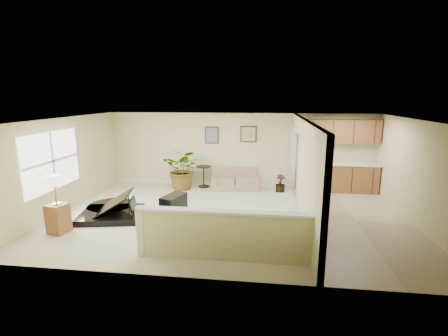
# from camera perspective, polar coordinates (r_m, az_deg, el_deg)

# --- Properties ---
(floor) EXTENTS (9.00, 9.00, 0.00)m
(floor) POSITION_cam_1_polar(r_m,az_deg,el_deg) (8.53, 1.09, -8.45)
(floor) COLOR beige
(floor) RESTS_ON ground
(back_wall) EXTENTS (9.00, 0.04, 2.50)m
(back_wall) POSITION_cam_1_polar(r_m,az_deg,el_deg) (11.10, 2.75, 3.18)
(back_wall) COLOR #CCC48B
(back_wall) RESTS_ON floor
(front_wall) EXTENTS (9.00, 0.04, 2.50)m
(front_wall) POSITION_cam_1_polar(r_m,az_deg,el_deg) (5.30, -2.28, -7.36)
(front_wall) COLOR #CCC48B
(front_wall) RESTS_ON floor
(left_wall) EXTENTS (0.04, 6.00, 2.50)m
(left_wall) POSITION_cam_1_polar(r_m,az_deg,el_deg) (9.71, -26.32, 0.52)
(left_wall) COLOR #CCC48B
(left_wall) RESTS_ON floor
(right_wall) EXTENTS (0.04, 6.00, 2.50)m
(right_wall) POSITION_cam_1_polar(r_m,az_deg,el_deg) (8.91, 31.27, -0.98)
(right_wall) COLOR #CCC48B
(right_wall) RESTS_ON floor
(ceiling) EXTENTS (9.00, 6.00, 0.04)m
(ceiling) POSITION_cam_1_polar(r_m,az_deg,el_deg) (7.98, 1.17, 8.56)
(ceiling) COLOR silver
(ceiling) RESTS_ON back_wall
(kitchen_vinyl) EXTENTS (2.70, 6.00, 0.01)m
(kitchen_vinyl) POSITION_cam_1_polar(r_m,az_deg,el_deg) (8.80, 22.21, -8.71)
(kitchen_vinyl) COLOR tan
(kitchen_vinyl) RESTS_ON floor
(interior_partition) EXTENTS (0.18, 5.99, 2.50)m
(interior_partition) POSITION_cam_1_polar(r_m,az_deg,el_deg) (8.43, 13.57, -0.38)
(interior_partition) COLOR #CCC48B
(interior_partition) RESTS_ON floor
(pony_half_wall) EXTENTS (3.42, 0.22, 1.00)m
(pony_half_wall) POSITION_cam_1_polar(r_m,az_deg,el_deg) (6.21, -0.45, -11.56)
(pony_half_wall) COLOR #CCC48B
(pony_half_wall) RESTS_ON floor
(left_window) EXTENTS (0.05, 2.15, 1.45)m
(left_window) POSITION_cam_1_polar(r_m,az_deg,el_deg) (9.26, -28.04, 1.08)
(left_window) COLOR white
(left_window) RESTS_ON left_wall
(wall_art_left) EXTENTS (0.48, 0.04, 0.58)m
(wall_art_left) POSITION_cam_1_polar(r_m,az_deg,el_deg) (11.11, -2.15, 5.80)
(wall_art_left) COLOR #392914
(wall_art_left) RESTS_ON back_wall
(wall_mirror) EXTENTS (0.55, 0.04, 0.55)m
(wall_mirror) POSITION_cam_1_polar(r_m,az_deg,el_deg) (10.97, 4.34, 5.95)
(wall_mirror) COLOR #392914
(wall_mirror) RESTS_ON back_wall
(kitchen_cabinets) EXTENTS (2.36, 0.65, 2.33)m
(kitchen_cabinets) POSITION_cam_1_polar(r_m,az_deg,el_deg) (11.13, 19.23, 0.52)
(kitchen_cabinets) COLOR brown
(kitchen_cabinets) RESTS_ON floor
(piano) EXTENTS (1.93, 1.96, 1.41)m
(piano) POSITION_cam_1_polar(r_m,az_deg,el_deg) (8.88, -19.25, -4.30)
(piano) COLOR black
(piano) RESTS_ON floor
(piano_bench) EXTENTS (0.60, 0.85, 0.51)m
(piano_bench) POSITION_cam_1_polar(r_m,az_deg,el_deg) (8.70, -8.84, -6.36)
(piano_bench) COLOR black
(piano_bench) RESTS_ON floor
(loveseat) EXTENTS (1.66, 1.07, 0.89)m
(loveseat) POSITION_cam_1_polar(r_m,az_deg,el_deg) (10.94, 1.92, -1.83)
(loveseat) COLOR #9D7D64
(loveseat) RESTS_ON floor
(accent_table) EXTENTS (0.51, 0.51, 0.73)m
(accent_table) POSITION_cam_1_polar(r_m,az_deg,el_deg) (11.06, -3.61, -0.99)
(accent_table) COLOR black
(accent_table) RESTS_ON floor
(palm_plant) EXTENTS (1.35, 1.21, 1.37)m
(palm_plant) POSITION_cam_1_polar(r_m,az_deg,el_deg) (10.84, -7.15, -0.25)
(palm_plant) COLOR black
(palm_plant) RESTS_ON floor
(small_plant) EXTENTS (0.37, 0.37, 0.56)m
(small_plant) POSITION_cam_1_polar(r_m,az_deg,el_deg) (10.73, 9.87, -2.85)
(small_plant) COLOR black
(small_plant) RESTS_ON floor
(lamp_stand) EXTENTS (0.47, 0.47, 1.34)m
(lamp_stand) POSITION_cam_1_polar(r_m,az_deg,el_deg) (8.28, -27.29, -6.39)
(lamp_stand) COLOR brown
(lamp_stand) RESTS_ON floor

